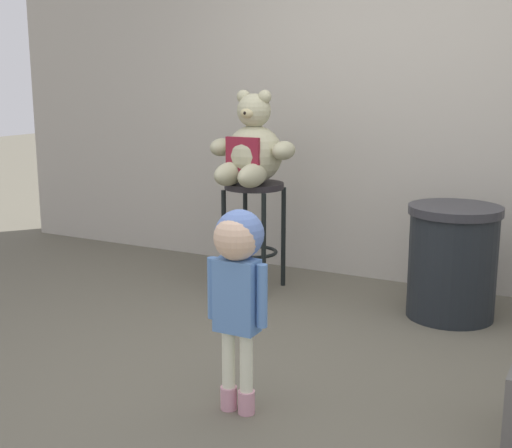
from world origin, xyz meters
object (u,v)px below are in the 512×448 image
bar_stool_with_teddy (254,213)px  child_walking (238,268)px  trash_bin (452,262)px  teddy_bear (252,150)px

bar_stool_with_teddy → child_walking: (0.77, -1.60, 0.12)m
bar_stool_with_teddy → trash_bin: bearing=1.8°
bar_stool_with_teddy → teddy_bear: 0.43m
child_walking → trash_bin: bearing=-103.2°
bar_stool_with_teddy → trash_bin: (1.32, 0.04, -0.18)m
teddy_bear → bar_stool_with_teddy: bearing=90.0°
bar_stool_with_teddy → teddy_bear: teddy_bear is taller
child_walking → trash_bin: 1.76m
teddy_bear → child_walking: teddy_bear is taller
teddy_bear → trash_bin: size_ratio=0.89×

